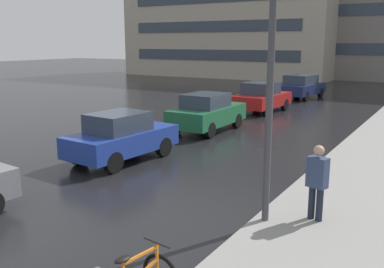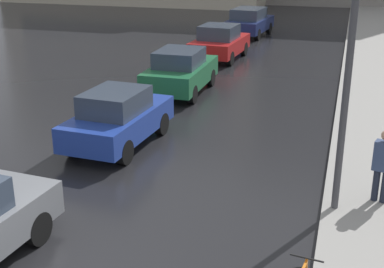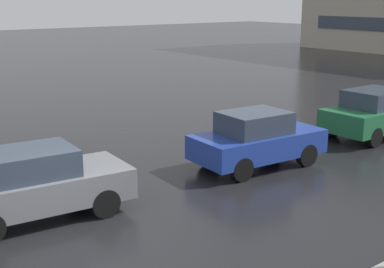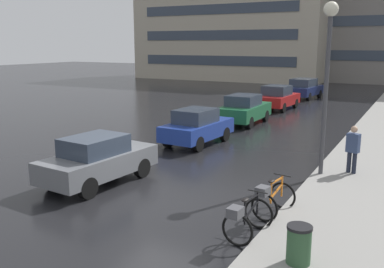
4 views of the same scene
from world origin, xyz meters
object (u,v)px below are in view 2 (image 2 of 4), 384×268
Objects in this scene: car_green at (180,71)px; car_red at (220,42)px; car_blue at (118,118)px; car_navy at (249,22)px; pedestrian at (383,165)px; streetlamp at (354,20)px.

car_red is (-0.01, 6.04, -0.01)m from car_green.
car_red is at bearing 90.03° from car_blue.
car_navy is 2.47× the size of pedestrian.
car_red is 14.94m from pedestrian.
car_navy is 0.76× the size of streetlamp.
car_green is 0.93× the size of car_navy.
car_red is at bearing 90.10° from car_green.
car_blue is 0.99× the size of car_red.
car_green is 0.71× the size of streetlamp.
streetlamp is at bearing -21.65° from car_blue.
car_navy is 21.61m from streetlamp.
car_green reaches higher than car_navy.
pedestrian is at bearing -71.77° from car_navy.
car_navy is at bearing 108.23° from pedestrian.
car_blue is 5.55m from car_green.
pedestrian is at bearing -63.29° from car_red.
car_green is at bearing 89.96° from car_blue.
car_green is (0.00, 5.55, 0.02)m from car_blue.
car_green reaches higher than car_red.
car_green is 10.28m from streetlamp.
pedestrian reaches higher than car_green.
car_red is at bearing 116.71° from pedestrian.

